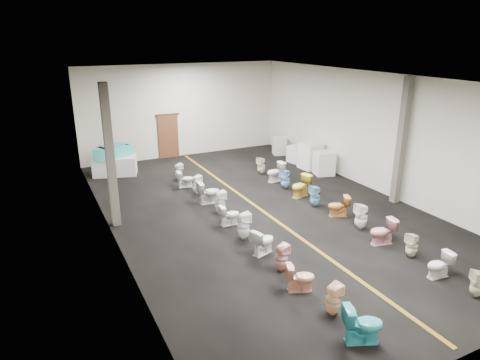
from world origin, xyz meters
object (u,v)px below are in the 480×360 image
(toilet_right_4, at_px, (361,216))
(toilet_right_5, at_px, (338,206))
(appliance_crate_b, at_px, (310,156))
(toilet_left_7, at_px, (220,202))
(toilet_right_2, at_px, (412,245))
(toilet_left_5, at_px, (244,226))
(toilet_right_9, at_px, (276,172))
(toilet_left_2, at_px, (300,277))
(toilet_right_7, at_px, (301,186))
(appliance_crate_c, at_px, (297,154))
(toilet_left_4, at_px, (263,241))
(toilet_left_1, at_px, (333,299))
(toilet_right_6, at_px, (315,196))
(appliance_crate_d, at_px, (280,146))
(toilet_right_10, at_px, (261,166))
(toilet_left_3, at_px, (282,258))
(toilet_left_10, at_px, (185,179))
(bathtub, at_px, (113,151))
(toilet_right_8, at_px, (285,179))
(toilet_right_3, at_px, (383,232))
(toilet_left_6, at_px, (229,215))
(display_table, at_px, (115,166))
(toilet_right_1, at_px, (439,265))
(toilet_left_9, at_px, (197,185))
(toilet_left_0, at_px, (363,324))
(appliance_crate_a, at_px, (324,163))
(toilet_right_0, at_px, (478,284))
(toilet_left_8, at_px, (209,192))

(toilet_right_4, height_order, toilet_right_5, toilet_right_4)
(appliance_crate_b, xyz_separation_m, toilet_left_7, (-5.78, -2.93, -0.19))
(appliance_crate_b, distance_m, toilet_right_2, 8.40)
(toilet_left_5, xyz_separation_m, toilet_right_9, (3.59, 4.14, -0.02))
(toilet_left_2, height_order, toilet_right_5, toilet_right_5)
(toilet_left_2, height_order, toilet_right_7, toilet_right_7)
(appliance_crate_c, height_order, toilet_left_4, appliance_crate_c)
(appliance_crate_c, bearing_deg, toilet_left_5, -134.15)
(toilet_left_1, height_order, toilet_right_6, toilet_right_6)
(appliance_crate_d, distance_m, toilet_right_10, 3.43)
(toilet_left_3, relative_size, toilet_left_10, 1.13)
(toilet_left_2, height_order, toilet_right_2, toilet_right_2)
(appliance_crate_c, height_order, toilet_left_5, toilet_left_5)
(toilet_left_10, xyz_separation_m, toilet_right_9, (3.60, -1.00, 0.07))
(bathtub, distance_m, toilet_right_8, 7.46)
(toilet_right_6, xyz_separation_m, toilet_right_9, (0.18, 2.99, 0.01))
(toilet_left_7, height_order, toilet_right_3, toilet_left_7)
(bathtub, relative_size, appliance_crate_d, 2.01)
(appliance_crate_d, xyz_separation_m, toilet_left_6, (-5.90, -6.61, -0.11))
(toilet_right_2, bearing_deg, toilet_left_3, -112.38)
(display_table, bearing_deg, toilet_left_4, -75.82)
(toilet_left_7, distance_m, toilet_right_6, 3.38)
(toilet_right_1, bearing_deg, toilet_left_9, -152.22)
(appliance_crate_c, height_order, toilet_right_4, toilet_right_4)
(display_table, distance_m, toilet_right_9, 6.96)
(toilet_left_0, distance_m, toilet_left_5, 5.08)
(appliance_crate_a, relative_size, toilet_left_10, 1.52)
(toilet_left_0, relative_size, toilet_right_3, 1.04)
(toilet_left_4, height_order, toilet_right_8, toilet_right_8)
(appliance_crate_a, bearing_deg, toilet_left_3, -134.16)
(toilet_left_2, height_order, toilet_left_4, toilet_left_4)
(appliance_crate_a, distance_m, appliance_crate_d, 3.68)
(toilet_right_6, bearing_deg, toilet_right_4, 5.47)
(toilet_right_7, distance_m, toilet_right_9, 1.95)
(appliance_crate_a, height_order, toilet_left_7, appliance_crate_a)
(toilet_left_10, bearing_deg, toilet_left_5, -166.69)
(appliance_crate_a, distance_m, toilet_left_10, 6.07)
(toilet_left_10, bearing_deg, toilet_right_8, -106.17)
(appliance_crate_d, relative_size, toilet_right_8, 1.11)
(toilet_right_3, height_order, toilet_right_4, toilet_right_4)
(toilet_left_4, bearing_deg, toilet_right_0, -158.06)
(display_table, relative_size, appliance_crate_b, 1.53)
(appliance_crate_b, bearing_deg, toilet_right_9, -159.51)
(toilet_left_2, relative_size, toilet_left_10, 1.05)
(toilet_right_10, bearing_deg, toilet_left_6, -53.02)
(display_table, xyz_separation_m, toilet_left_4, (2.28, -9.03, -0.03))
(appliance_crate_c, distance_m, toilet_left_9, 6.13)
(toilet_right_3, bearing_deg, bathtub, -140.25)
(toilet_right_5, bearing_deg, toilet_right_9, -157.61)
(toilet_left_4, relative_size, toilet_left_8, 0.90)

